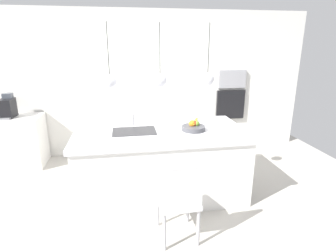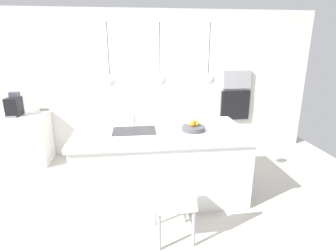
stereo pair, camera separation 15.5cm
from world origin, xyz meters
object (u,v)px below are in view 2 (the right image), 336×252
object	(u,v)px
fruit_bowl	(194,127)
chair_near	(175,197)
coffee_machine	(14,106)
oven	(235,105)
microwave	(237,79)

from	to	relation	value
fruit_bowl	chair_near	distance (m)	1.08
coffee_machine	oven	xyz separation A→B (m)	(3.93, 0.30, -0.15)
oven	microwave	bearing A→B (deg)	0.00
coffee_machine	microwave	size ratio (longest dim) A/B	0.70
chair_near	coffee_machine	bearing A→B (deg)	136.44
fruit_bowl	chair_near	xyz separation A→B (m)	(-0.38, -0.90, -0.46)
fruit_bowl	microwave	distance (m)	2.07
fruit_bowl	coffee_machine	size ratio (longest dim) A/B	0.81
fruit_bowl	microwave	bearing A→B (deg)	54.76
coffee_machine	chair_near	world-z (taller)	coffee_machine
microwave	oven	xyz separation A→B (m)	(0.00, 0.00, -0.50)
microwave	oven	distance (m)	0.50
fruit_bowl	chair_near	world-z (taller)	fruit_bowl
coffee_machine	microwave	xyz separation A→B (m)	(3.93, 0.30, 0.35)
oven	chair_near	bearing A→B (deg)	-121.13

